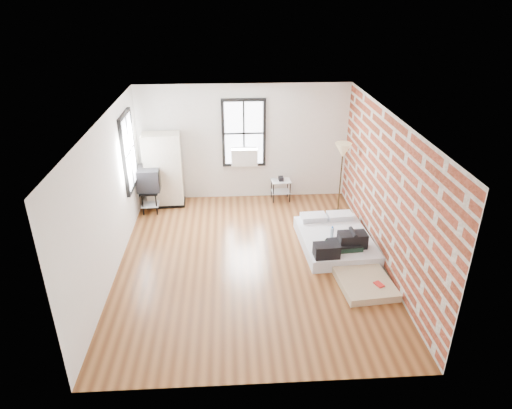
{
  "coord_description": "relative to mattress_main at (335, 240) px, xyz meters",
  "views": [
    {
      "loc": [
        -0.35,
        -7.43,
        4.84
      ],
      "look_at": [
        0.13,
        0.3,
        1.07
      ],
      "focal_mm": 32.0,
      "sensor_mm": 36.0,
      "label": 1
    }
  ],
  "objects": [
    {
      "name": "ground",
      "position": [
        -1.75,
        -0.43,
        -0.16
      ],
      "size": [
        6.0,
        6.0,
        0.0
      ],
      "primitive_type": "plane",
      "color": "#572F17",
      "rests_on": "ground"
    },
    {
      "name": "mattress_bare",
      "position": [
        0.17,
        -0.91,
        -0.05
      ],
      "size": [
        1.05,
        1.77,
        0.37
      ],
      "rotation": [
        0.0,
        0.0,
        0.09
      ],
      "color": "#C7B890",
      "rests_on": "ground"
    },
    {
      "name": "tv_stand",
      "position": [
        -3.96,
        1.97,
        0.59
      ],
      "size": [
        0.54,
        0.75,
        1.05
      ],
      "rotation": [
        0.0,
        0.0,
        0.02
      ],
      "color": "black",
      "rests_on": "ground"
    },
    {
      "name": "wardrobe",
      "position": [
        -3.66,
        2.22,
        0.72
      ],
      "size": [
        0.92,
        0.56,
        1.77
      ],
      "rotation": [
        0.0,
        0.0,
        0.05
      ],
      "color": "black",
      "rests_on": "ground"
    },
    {
      "name": "floor_lamp",
      "position": [
        0.4,
        1.54,
        1.28
      ],
      "size": [
        0.36,
        0.36,
        1.68
      ],
      "color": "#302410",
      "rests_on": "ground"
    },
    {
      "name": "room_shell",
      "position": [
        -1.51,
        -0.07,
        1.57
      ],
      "size": [
        5.02,
        6.02,
        2.8
      ],
      "color": "silver",
      "rests_on": "ground"
    },
    {
      "name": "side_table",
      "position": [
        -0.87,
        2.29,
        0.25
      ],
      "size": [
        0.49,
        0.4,
        0.61
      ],
      "rotation": [
        0.0,
        0.0,
        0.06
      ],
      "color": "black",
      "rests_on": "ground"
    },
    {
      "name": "mattress_main",
      "position": [
        0.0,
        0.0,
        0.0
      ],
      "size": [
        1.46,
        1.92,
        0.59
      ],
      "rotation": [
        0.0,
        0.0,
        0.05
      ],
      "color": "white",
      "rests_on": "ground"
    }
  ]
}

